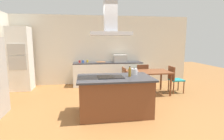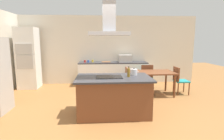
{
  "view_description": "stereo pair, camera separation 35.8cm",
  "coord_description": "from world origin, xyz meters",
  "px_view_note": "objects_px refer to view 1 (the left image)",
  "views": [
    {
      "loc": [
        -0.69,
        -4.08,
        1.75
      ],
      "look_at": [
        -0.01,
        0.4,
        1.0
      ],
      "focal_mm": 29.14,
      "sensor_mm": 36.0,
      "label": 1
    },
    {
      "loc": [
        -0.33,
        -4.12,
        1.75
      ],
      "look_at": [
        -0.01,
        0.4,
        1.0
      ],
      "focal_mm": 29.14,
      "sensor_mm": 36.0,
      "label": 2
    }
  ],
  "objects_px": {
    "dining_table": "(148,74)",
    "range_hood": "(110,24)",
    "coffee_mug_red": "(80,62)",
    "chair_at_right_end": "(174,78)",
    "olive_oil_bottle": "(130,72)",
    "coffee_mug_yellow": "(87,61)",
    "chair_at_left_end": "(120,79)",
    "coffee_mug_blue": "(83,62)",
    "cooktop": "(111,77)",
    "countertop_microwave": "(120,58)",
    "cutting_board": "(101,62)",
    "wall_oven_stack": "(21,59)",
    "tea_kettle": "(134,72)",
    "chair_facing_back_wall": "(142,75)"
  },
  "relations": [
    {
      "from": "countertop_microwave",
      "to": "chair_facing_back_wall",
      "type": "distance_m",
      "value": 1.12
    },
    {
      "from": "coffee_mug_blue",
      "to": "cutting_board",
      "type": "height_order",
      "value": "coffee_mug_blue"
    },
    {
      "from": "cutting_board",
      "to": "coffee_mug_yellow",
      "type": "bearing_deg",
      "value": 178.98
    },
    {
      "from": "coffee_mug_blue",
      "to": "chair_at_right_end",
      "type": "distance_m",
      "value": 3.33
    },
    {
      "from": "dining_table",
      "to": "tea_kettle",
      "type": "bearing_deg",
      "value": -123.05
    },
    {
      "from": "coffee_mug_yellow",
      "to": "chair_at_right_end",
      "type": "distance_m",
      "value": 3.22
    },
    {
      "from": "coffee_mug_blue",
      "to": "range_hood",
      "type": "relative_size",
      "value": 0.1
    },
    {
      "from": "wall_oven_stack",
      "to": "dining_table",
      "type": "height_order",
      "value": "wall_oven_stack"
    },
    {
      "from": "coffee_mug_red",
      "to": "dining_table",
      "type": "xyz_separation_m",
      "value": [
        2.22,
        -1.38,
        -0.28
      ]
    },
    {
      "from": "countertop_microwave",
      "to": "coffee_mug_blue",
      "type": "height_order",
      "value": "countertop_microwave"
    },
    {
      "from": "tea_kettle",
      "to": "range_hood",
      "type": "height_order",
      "value": "range_hood"
    },
    {
      "from": "cooktop",
      "to": "countertop_microwave",
      "type": "relative_size",
      "value": 1.2
    },
    {
      "from": "cooktop",
      "to": "dining_table",
      "type": "distance_m",
      "value": 2.09
    },
    {
      "from": "countertop_microwave",
      "to": "cooktop",
      "type": "bearing_deg",
      "value": -105.3
    },
    {
      "from": "coffee_mug_blue",
      "to": "wall_oven_stack",
      "type": "xyz_separation_m",
      "value": [
        -2.15,
        -0.2,
        0.16
      ]
    },
    {
      "from": "dining_table",
      "to": "range_hood",
      "type": "bearing_deg",
      "value": -134.28
    },
    {
      "from": "tea_kettle",
      "to": "coffee_mug_yellow",
      "type": "height_order",
      "value": "tea_kettle"
    },
    {
      "from": "olive_oil_bottle",
      "to": "coffee_mug_yellow",
      "type": "height_order",
      "value": "olive_oil_bottle"
    },
    {
      "from": "wall_oven_stack",
      "to": "chair_facing_back_wall",
      "type": "bearing_deg",
      "value": -6.64
    },
    {
      "from": "coffee_mug_red",
      "to": "wall_oven_stack",
      "type": "relative_size",
      "value": 0.04
    },
    {
      "from": "chair_at_left_end",
      "to": "coffee_mug_yellow",
      "type": "bearing_deg",
      "value": 124.88
    },
    {
      "from": "coffee_mug_blue",
      "to": "chair_at_right_end",
      "type": "relative_size",
      "value": 0.1
    },
    {
      "from": "coffee_mug_yellow",
      "to": "chair_at_right_end",
      "type": "xyz_separation_m",
      "value": [
        2.84,
        -1.45,
        -0.44
      ]
    },
    {
      "from": "olive_oil_bottle",
      "to": "coffee_mug_yellow",
      "type": "distance_m",
      "value": 3.08
    },
    {
      "from": "tea_kettle",
      "to": "chair_facing_back_wall",
      "type": "distance_m",
      "value": 2.16
    },
    {
      "from": "cooktop",
      "to": "range_hood",
      "type": "bearing_deg",
      "value": 0.0
    },
    {
      "from": "cutting_board",
      "to": "dining_table",
      "type": "xyz_separation_m",
      "value": [
        1.41,
        -1.44,
        -0.24
      ]
    },
    {
      "from": "coffee_mug_red",
      "to": "cutting_board",
      "type": "relative_size",
      "value": 0.26
    },
    {
      "from": "wall_oven_stack",
      "to": "dining_table",
      "type": "xyz_separation_m",
      "value": [
        4.25,
        -1.16,
        -0.43
      ]
    },
    {
      "from": "countertop_microwave",
      "to": "range_hood",
      "type": "xyz_separation_m",
      "value": [
        -0.79,
        -2.88,
        1.06
      ]
    },
    {
      "from": "countertop_microwave",
      "to": "coffee_mug_red",
      "type": "xyz_separation_m",
      "value": [
        -1.56,
        -0.01,
        -0.09
      ]
    },
    {
      "from": "cutting_board",
      "to": "cooktop",
      "type": "bearing_deg",
      "value": -90.86
    },
    {
      "from": "olive_oil_bottle",
      "to": "dining_table",
      "type": "xyz_separation_m",
      "value": [
        0.99,
        1.48,
        -0.34
      ]
    },
    {
      "from": "olive_oil_bottle",
      "to": "chair_at_right_end",
      "type": "xyz_separation_m",
      "value": [
        1.91,
        1.48,
        -0.49
      ]
    },
    {
      "from": "wall_oven_stack",
      "to": "countertop_microwave",
      "type": "bearing_deg",
      "value": 3.73
    },
    {
      "from": "countertop_microwave",
      "to": "range_hood",
      "type": "relative_size",
      "value": 0.56
    },
    {
      "from": "tea_kettle",
      "to": "countertop_microwave",
      "type": "distance_m",
      "value": 2.67
    },
    {
      "from": "tea_kettle",
      "to": "dining_table",
      "type": "distance_m",
      "value": 1.55
    },
    {
      "from": "cutting_board",
      "to": "tea_kettle",
      "type": "bearing_deg",
      "value": -77.96
    },
    {
      "from": "dining_table",
      "to": "chair_at_right_end",
      "type": "height_order",
      "value": "chair_at_right_end"
    },
    {
      "from": "dining_table",
      "to": "chair_at_left_end",
      "type": "height_order",
      "value": "chair_at_left_end"
    },
    {
      "from": "coffee_mug_red",
      "to": "range_hood",
      "type": "bearing_deg",
      "value": -74.91
    },
    {
      "from": "coffee_mug_yellow",
      "to": "cutting_board",
      "type": "relative_size",
      "value": 0.26
    },
    {
      "from": "coffee_mug_red",
      "to": "chair_facing_back_wall",
      "type": "relative_size",
      "value": 0.1
    },
    {
      "from": "range_hood",
      "to": "chair_facing_back_wall",
      "type": "bearing_deg",
      "value": 56.03
    },
    {
      "from": "cooktop",
      "to": "wall_oven_stack",
      "type": "distance_m",
      "value": 3.86
    },
    {
      "from": "chair_at_right_end",
      "to": "range_hood",
      "type": "distance_m",
      "value": 3.22
    },
    {
      "from": "cooktop",
      "to": "range_hood",
      "type": "relative_size",
      "value": 0.67
    },
    {
      "from": "olive_oil_bottle",
      "to": "dining_table",
      "type": "relative_size",
      "value": 0.17
    },
    {
      "from": "tea_kettle",
      "to": "cutting_board",
      "type": "relative_size",
      "value": 0.65
    }
  ]
}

